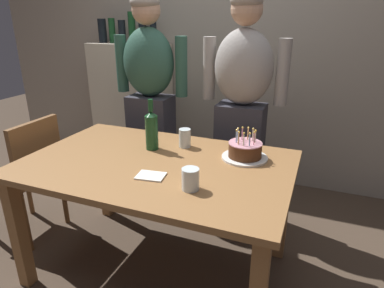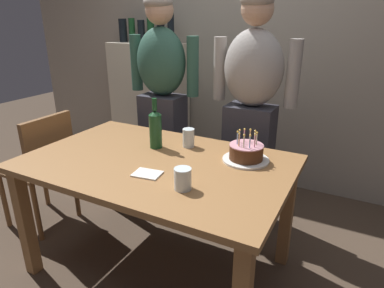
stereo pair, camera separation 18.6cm
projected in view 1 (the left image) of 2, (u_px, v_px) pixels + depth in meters
name	position (u px, v px, depth m)	size (l,w,h in m)	color
ground_plane	(161.00, 267.00, 2.14)	(10.00, 10.00, 0.00)	#47382B
back_wall	(233.00, 41.00, 3.02)	(5.20, 0.10, 2.60)	#9E9384
dining_table	(157.00, 177.00, 1.91)	(1.50, 0.96, 0.74)	olive
birthday_cake	(245.00, 151.00, 1.91)	(0.26, 0.26, 0.18)	white
water_glass_near	(185.00, 138.00, 2.08)	(0.07, 0.07, 0.12)	silver
water_glass_far	(190.00, 179.00, 1.56)	(0.08, 0.08, 0.11)	silver
wine_bottle	(152.00, 129.00, 2.02)	(0.08, 0.08, 0.31)	#194723
napkin_stack	(151.00, 176.00, 1.70)	(0.14, 0.11, 0.01)	white
person_man_bearded	(150.00, 102.00, 2.65)	(0.61, 0.27, 1.66)	#33333D
person_woman_cardigan	(241.00, 111.00, 2.39)	(0.61, 0.27, 1.66)	#33333D
dining_chair	(30.00, 169.00, 2.31)	(0.42, 0.42, 0.87)	brown
shelf_cabinet	(132.00, 106.00, 3.40)	(0.78, 0.30, 1.55)	beige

